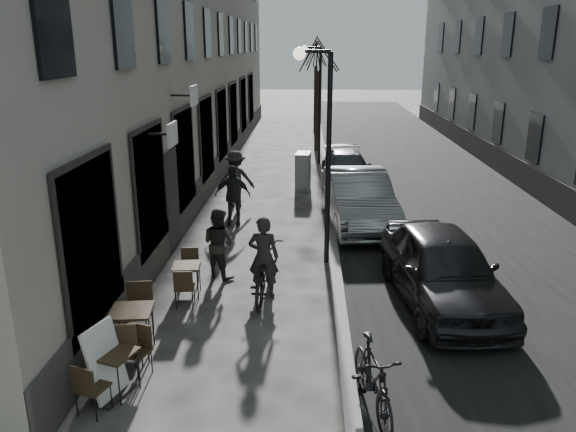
# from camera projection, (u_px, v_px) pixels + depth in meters

# --- Properties ---
(ground) EXTENTS (120.00, 120.00, 0.00)m
(ground) POSITION_uv_depth(u_px,v_px,m) (338.00, 416.00, 8.13)
(ground) COLOR #33312F
(ground) RESTS_ON ground
(road) EXTENTS (7.30, 60.00, 0.00)m
(road) POSITION_uv_depth(u_px,v_px,m) (412.00, 173.00, 23.27)
(road) COLOR black
(road) RESTS_ON ground
(kerb) EXTENTS (0.25, 60.00, 0.12)m
(kerb) POSITION_uv_depth(u_px,v_px,m) (324.00, 171.00, 23.38)
(kerb) COLOR gray
(kerb) RESTS_ON ground
(streetlamp_near) EXTENTS (0.90, 0.28, 5.09)m
(streetlamp_near) POSITION_uv_depth(u_px,v_px,m) (322.00, 134.00, 12.93)
(streetlamp_near) COLOR black
(streetlamp_near) RESTS_ON ground
(streetlamp_far) EXTENTS (0.90, 0.28, 5.09)m
(streetlamp_far) POSITION_uv_depth(u_px,v_px,m) (316.00, 92.00, 24.39)
(streetlamp_far) COLOR black
(streetlamp_far) RESTS_ON ground
(tree_near) EXTENTS (2.40, 2.40, 5.70)m
(tree_near) POSITION_uv_depth(u_px,v_px,m) (317.00, 54.00, 26.81)
(tree_near) COLOR black
(tree_near) RESTS_ON ground
(tree_far) EXTENTS (2.40, 2.40, 5.70)m
(tree_far) POSITION_uv_depth(u_px,v_px,m) (316.00, 52.00, 32.54)
(tree_far) COLOR black
(tree_far) RESTS_ON ground
(bistro_set_a) EXTENTS (0.84, 1.47, 0.84)m
(bistro_set_a) POSITION_uv_depth(u_px,v_px,m) (115.00, 369.00, 8.54)
(bistro_set_a) COLOR black
(bistro_set_a) RESTS_ON ground
(bistro_set_b) EXTENTS (0.77, 1.74, 1.00)m
(bistro_set_b) POSITION_uv_depth(u_px,v_px,m) (133.00, 327.00, 9.60)
(bistro_set_b) COLOR black
(bistro_set_b) RESTS_ON ground
(bistro_set_c) EXTENTS (0.63, 1.44, 0.83)m
(bistro_set_c) POSITION_uv_depth(u_px,v_px,m) (187.00, 277.00, 11.89)
(bistro_set_c) COLOR black
(bistro_set_c) RESTS_ON ground
(sign_board) EXTENTS (0.60, 0.75, 1.18)m
(sign_board) POSITION_uv_depth(u_px,v_px,m) (107.00, 368.00, 8.46)
(sign_board) COLOR black
(sign_board) RESTS_ON ground
(utility_cabinet) EXTENTS (0.58, 0.95, 1.36)m
(utility_cabinet) POSITION_uv_depth(u_px,v_px,m) (303.00, 171.00, 20.57)
(utility_cabinet) COLOR slate
(utility_cabinet) RESTS_ON ground
(bicycle) EXTENTS (0.87, 2.12, 1.09)m
(bicycle) POSITION_uv_depth(u_px,v_px,m) (264.00, 272.00, 11.85)
(bicycle) COLOR black
(bicycle) RESTS_ON ground
(cyclist_rider) EXTENTS (0.68, 0.47, 1.78)m
(cyclist_rider) POSITION_uv_depth(u_px,v_px,m) (264.00, 257.00, 11.74)
(cyclist_rider) COLOR black
(cyclist_rider) RESTS_ON ground
(pedestrian_near) EXTENTS (1.01, 0.95, 1.64)m
(pedestrian_near) POSITION_uv_depth(u_px,v_px,m) (219.00, 243.00, 12.75)
(pedestrian_near) COLOR black
(pedestrian_near) RESTS_ON ground
(pedestrian_mid) EXTENTS (1.27, 0.81, 1.86)m
(pedestrian_mid) POSITION_uv_depth(u_px,v_px,m) (236.00, 179.00, 18.30)
(pedestrian_mid) COLOR black
(pedestrian_mid) RESTS_ON ground
(pedestrian_far) EXTENTS (1.05, 0.45, 1.79)m
(pedestrian_far) POSITION_uv_depth(u_px,v_px,m) (233.00, 195.00, 16.50)
(pedestrian_far) COLOR black
(pedestrian_far) RESTS_ON ground
(car_near) EXTENTS (2.28, 4.74, 1.56)m
(car_near) POSITION_uv_depth(u_px,v_px,m) (443.00, 268.00, 11.46)
(car_near) COLOR black
(car_near) RESTS_ON ground
(car_mid) EXTENTS (2.15, 5.01, 1.60)m
(car_mid) POSITION_uv_depth(u_px,v_px,m) (358.00, 198.00, 16.49)
(car_mid) COLOR gray
(car_mid) RESTS_ON ground
(car_far) EXTENTS (1.98, 4.32, 1.22)m
(car_far) POSITION_uv_depth(u_px,v_px,m) (347.00, 168.00, 21.36)
(car_far) COLOR #33343C
(car_far) RESTS_ON ground
(moped) EXTENTS (0.86, 1.92, 1.11)m
(moped) POSITION_uv_depth(u_px,v_px,m) (373.00, 379.00, 8.04)
(moped) COLOR black
(moped) RESTS_ON ground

